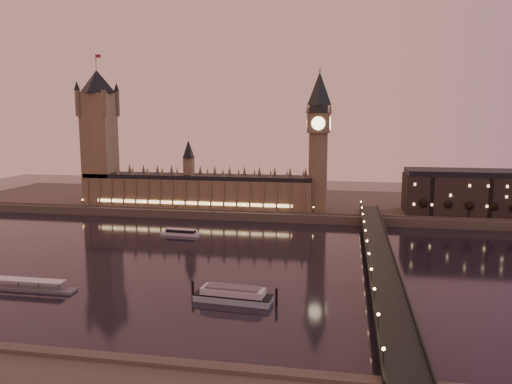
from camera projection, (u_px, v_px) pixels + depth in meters
ground at (202, 259)px, 267.12m from camera, size 700.00×700.00×0.00m
far_embankment at (292, 204)px, 421.86m from camera, size 560.00×130.00×6.00m
palace_of_westminster at (196, 187)px, 388.80m from camera, size 180.00×26.62×52.00m
victoria_tower at (99, 129)px, 396.56m from camera, size 31.68×31.68×118.00m
big_ben at (319, 133)px, 365.79m from camera, size 17.68×17.68×104.00m
westminster_bridge at (378, 257)px, 249.98m from camera, size 13.20×260.00×15.30m
bare_tree_0 at (423, 205)px, 348.13m from camera, size 5.81×5.81×11.81m
bare_tree_1 at (446, 205)px, 345.44m from camera, size 5.81×5.81×11.81m
bare_tree_2 at (469, 206)px, 342.75m from camera, size 5.81×5.81×11.81m
bare_tree_3 at (492, 207)px, 340.06m from camera, size 5.81×5.81×11.81m
cruise_boat_a at (181, 232)px, 320.74m from camera, size 26.21×7.45×4.14m
moored_barge at (233, 295)px, 204.72m from camera, size 37.22×11.73×6.85m
pontoon_pier at (30, 287)px, 219.00m from camera, size 41.33×6.89×11.02m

